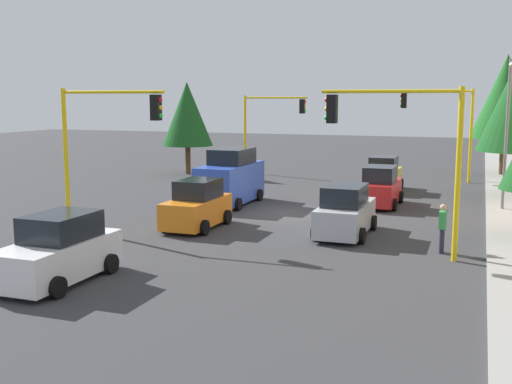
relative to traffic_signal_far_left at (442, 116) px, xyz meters
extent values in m
plane|color=#353538|center=(14.00, -5.72, -4.11)|extent=(120.00, 120.00, 0.00)
cube|color=silver|center=(26.30, -8.72, -4.10)|extent=(2.20, 0.36, 0.01)
cone|color=silver|center=(25.00, -8.72, -4.10)|extent=(0.01, 1.10, 1.10)
cylinder|color=yellow|center=(0.00, 1.78, -1.20)|extent=(0.18, 0.18, 5.82)
cylinder|color=yellow|center=(0.00, -0.47, 1.56)|extent=(0.12, 4.50, 0.12)
cube|color=black|center=(0.00, -2.36, 0.98)|extent=(0.36, 0.32, 0.96)
sphere|color=red|center=(0.00, -2.54, 1.28)|extent=(0.18, 0.18, 0.18)
sphere|color=yellow|center=(0.00, -2.54, 0.98)|extent=(0.18, 0.18, 0.18)
sphere|color=green|center=(0.00, -2.54, 0.68)|extent=(0.18, 0.18, 0.18)
cylinder|color=yellow|center=(20.00, 1.78, -1.30)|extent=(0.18, 0.18, 5.62)
cylinder|color=yellow|center=(20.00, -0.47, 1.36)|extent=(0.12, 4.50, 0.12)
cube|color=black|center=(20.00, -2.36, 0.78)|extent=(0.36, 0.32, 0.96)
sphere|color=red|center=(20.00, -2.54, 1.08)|extent=(0.18, 0.18, 0.18)
sphere|color=yellow|center=(20.00, -2.54, 0.78)|extent=(0.18, 0.18, 0.18)
sphere|color=green|center=(20.00, -2.54, 0.48)|extent=(0.18, 0.18, 0.18)
cylinder|color=yellow|center=(20.00, -13.22, -1.29)|extent=(0.18, 0.18, 5.63)
cylinder|color=yellow|center=(20.00, -10.97, 1.37)|extent=(0.12, 4.50, 0.12)
cube|color=black|center=(20.00, -9.08, 0.79)|extent=(0.36, 0.32, 0.96)
sphere|color=red|center=(20.00, -8.90, 1.09)|extent=(0.18, 0.18, 0.18)
sphere|color=yellow|center=(20.00, -8.90, 0.79)|extent=(0.18, 0.18, 0.18)
sphere|color=green|center=(20.00, -8.90, 0.49)|extent=(0.18, 0.18, 0.18)
cylinder|color=yellow|center=(0.00, -13.22, -1.40)|extent=(0.18, 0.18, 5.42)
cylinder|color=yellow|center=(0.00, -10.97, 1.16)|extent=(0.12, 4.50, 0.12)
cube|color=black|center=(0.00, -9.08, 0.58)|extent=(0.36, 0.32, 0.96)
sphere|color=red|center=(0.00, -8.90, 0.88)|extent=(0.18, 0.18, 0.18)
sphere|color=yellow|center=(0.00, -8.90, 0.58)|extent=(0.18, 0.18, 0.18)
sphere|color=green|center=(0.00, -8.90, 0.28)|extent=(0.18, 0.18, 0.18)
cylinder|color=slate|center=(10.00, 3.48, -0.61)|extent=(0.14, 0.14, 7.00)
cylinder|color=slate|center=(10.90, 3.48, 2.69)|extent=(1.80, 0.10, 0.10)
ellipsoid|color=silver|center=(11.80, 3.48, 2.54)|extent=(0.56, 0.28, 0.20)
cylinder|color=brown|center=(-4.00, 3.78, -2.72)|extent=(0.36, 0.36, 2.77)
cone|color=#1E6023|center=(-4.00, 3.78, 1.23)|extent=(4.43, 4.43, 5.54)
cylinder|color=brown|center=(2.00, -16.72, -3.02)|extent=(0.36, 0.36, 2.18)
cone|color=#19511E|center=(2.00, -16.72, 0.06)|extent=(3.50, 3.50, 4.37)
cube|color=blue|center=(12.45, -9.21, -3.02)|extent=(4.80, 1.90, 1.85)
cube|color=black|center=(12.21, -9.21, -1.71)|extent=(2.50, 1.67, 0.76)
cylinder|color=black|center=(13.94, -8.20, -3.81)|extent=(0.60, 0.20, 0.60)
cylinder|color=black|center=(13.94, -10.22, -3.81)|extent=(0.60, 0.20, 0.60)
cylinder|color=black|center=(10.97, -8.20, -3.81)|extent=(0.60, 0.20, 0.60)
cylinder|color=black|center=(10.97, -10.22, -3.81)|extent=(0.60, 0.20, 0.60)
cube|color=orange|center=(18.18, -8.33, -3.42)|extent=(3.67, 1.62, 1.05)
cube|color=black|center=(18.00, -8.33, -2.51)|extent=(1.91, 1.43, 0.76)
cylinder|color=black|center=(19.32, -7.46, -3.81)|extent=(0.60, 0.20, 0.60)
cylinder|color=black|center=(19.32, -9.20, -3.81)|extent=(0.60, 0.20, 0.60)
cylinder|color=black|center=(17.05, -7.46, -3.81)|extent=(0.60, 0.20, 0.60)
cylinder|color=black|center=(17.05, -9.20, -3.81)|extent=(0.60, 0.20, 0.60)
cube|color=#B2B5BA|center=(17.39, -2.36, -3.42)|extent=(4.11, 1.64, 1.05)
cube|color=black|center=(17.59, -2.36, -2.51)|extent=(2.14, 1.44, 0.76)
cylinder|color=black|center=(16.12, -3.24, -3.81)|extent=(0.60, 0.20, 0.60)
cylinder|color=black|center=(16.12, -1.49, -3.81)|extent=(0.60, 0.20, 0.60)
cylinder|color=black|center=(18.66, -3.24, -3.81)|extent=(0.60, 0.20, 0.60)
cylinder|color=black|center=(18.66, -1.49, -3.81)|extent=(0.60, 0.20, 0.60)
cube|color=red|center=(10.35, -2.12, -3.42)|extent=(3.82, 1.61, 1.05)
cube|color=black|center=(10.54, -2.12, -2.51)|extent=(1.99, 1.41, 0.76)
cylinder|color=black|center=(9.16, -2.99, -3.81)|extent=(0.60, 0.20, 0.60)
cylinder|color=black|center=(9.16, -1.26, -3.81)|extent=(0.60, 0.20, 0.60)
cylinder|color=black|center=(11.53, -2.99, -3.81)|extent=(0.60, 0.20, 0.60)
cylinder|color=black|center=(11.53, -1.26, -3.81)|extent=(0.60, 0.20, 0.60)
cube|color=white|center=(26.33, -8.84, -3.42)|extent=(4.06, 1.75, 1.05)
cube|color=black|center=(26.13, -8.84, -2.51)|extent=(2.11, 1.54, 0.76)
cylinder|color=black|center=(27.59, -7.91, -3.81)|extent=(0.60, 0.20, 0.60)
cylinder|color=black|center=(27.59, -9.78, -3.81)|extent=(0.60, 0.20, 0.60)
cylinder|color=black|center=(25.07, -7.91, -3.81)|extent=(0.60, 0.20, 0.60)
cylinder|color=black|center=(25.07, -9.78, -3.81)|extent=(0.60, 0.20, 0.60)
cube|color=yellow|center=(5.18, -2.73, -3.42)|extent=(3.70, 1.60, 1.05)
cube|color=black|center=(5.37, -2.73, -2.51)|extent=(1.92, 1.41, 0.76)
cylinder|color=black|center=(4.04, -3.59, -3.81)|extent=(0.60, 0.20, 0.60)
cylinder|color=black|center=(4.04, -1.87, -3.81)|extent=(0.60, 0.20, 0.60)
cylinder|color=black|center=(6.33, -3.59, -3.81)|extent=(0.60, 0.20, 0.60)
cylinder|color=black|center=(6.33, -1.87, -3.81)|extent=(0.60, 0.20, 0.60)
cylinder|color=#262638|center=(19.14, 1.32, -3.68)|extent=(0.16, 0.16, 0.85)
cylinder|color=#262638|center=(18.94, 1.32, -3.68)|extent=(0.16, 0.16, 0.85)
cube|color=green|center=(19.04, 1.32, -2.96)|extent=(0.40, 0.24, 0.60)
sphere|color=tan|center=(19.04, 1.32, -2.52)|extent=(0.22, 0.22, 0.22)
camera|label=1|loc=(40.58, 2.43, 1.16)|focal=43.37mm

